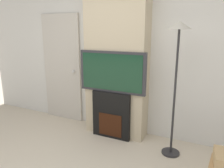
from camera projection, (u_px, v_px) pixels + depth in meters
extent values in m
cube|color=silver|center=(122.00, 52.00, 3.60)|extent=(6.00, 0.06, 2.70)
cube|color=#BCAD8E|center=(117.00, 53.00, 3.43)|extent=(0.99, 0.34, 2.70)
cube|color=black|center=(112.00, 115.00, 3.51)|extent=(0.64, 0.14, 0.76)
cube|color=#33160A|center=(110.00, 125.00, 3.48)|extent=(0.39, 0.01, 0.37)
cube|color=#2D2D33|center=(112.00, 72.00, 3.34)|extent=(1.09, 0.06, 0.64)
cube|color=#143823|center=(111.00, 72.00, 3.31)|extent=(1.00, 0.01, 0.56)
cylinder|color=#262628|center=(170.00, 152.00, 3.10)|extent=(0.25, 0.25, 0.03)
cylinder|color=#262628|center=(175.00, 95.00, 2.89)|extent=(0.03, 0.03, 1.69)
cone|color=#B7B2A3|center=(180.00, 25.00, 2.68)|extent=(0.30, 0.30, 0.10)
cube|color=#BCB7AD|center=(62.00, 68.00, 4.15)|extent=(0.82, 0.04, 1.99)
sphere|color=silver|center=(73.00, 72.00, 4.00)|extent=(0.06, 0.06, 0.06)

